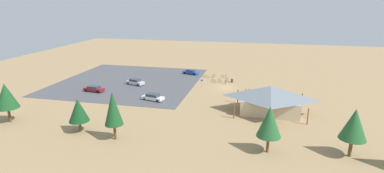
# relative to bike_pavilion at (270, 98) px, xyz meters

# --- Properties ---
(ground) EXTENTS (160.00, 160.00, 0.00)m
(ground) POSITION_rel_bike_pavilion_xyz_m (10.19, -15.04, -2.96)
(ground) COLOR #9E7F56
(ground) RESTS_ON ground
(parking_lot_asphalt) EXTENTS (34.83, 35.11, 0.05)m
(parking_lot_asphalt) POSITION_rel_bike_pavilion_xyz_m (35.16, -15.18, -2.94)
(parking_lot_asphalt) COLOR #4C4C51
(parking_lot_asphalt) RESTS_ON ground
(bike_pavilion) EXTENTS (12.83, 8.85, 5.26)m
(bike_pavilion) POSITION_rel_bike_pavilion_xyz_m (0.00, 0.00, 0.00)
(bike_pavilion) COLOR #C6B28E
(bike_pavilion) RESTS_ON ground
(trash_bin) EXTENTS (0.60, 0.60, 0.90)m
(trash_bin) POSITION_rel_bike_pavilion_xyz_m (8.94, -20.22, -2.51)
(trash_bin) COLOR brown
(trash_bin) RESTS_ON ground
(lot_sign) EXTENTS (0.56, 0.08, 2.20)m
(lot_sign) POSITION_rel_bike_pavilion_xyz_m (15.57, -13.44, -1.55)
(lot_sign) COLOR #99999E
(lot_sign) RESTS_ON ground
(pine_east) EXTENTS (3.37, 3.37, 6.79)m
(pine_east) POSITION_rel_bike_pavilion_xyz_m (0.50, 15.68, 1.62)
(pine_east) COLOR brown
(pine_east) RESTS_ON ground
(pine_far_west) EXTENTS (3.81, 3.81, 6.97)m
(pine_far_west) POSITION_rel_bike_pavilion_xyz_m (44.09, 14.57, 1.80)
(pine_far_west) COLOR brown
(pine_far_west) RESTS_ON ground
(pine_midwest) EXTENTS (3.51, 3.51, 6.86)m
(pine_midwest) POSITION_rel_bike_pavilion_xyz_m (-10.40, 14.40, 1.73)
(pine_midwest) COLOR brown
(pine_midwest) RESTS_ON ground
(pine_mideast) EXTENTS (2.77, 2.77, 7.58)m
(pine_mideast) POSITION_rel_bike_pavilion_xyz_m (23.13, 16.68, 1.99)
(pine_mideast) COLOR brown
(pine_mideast) RESTS_ON ground
(pine_center) EXTENTS (3.22, 3.22, 5.55)m
(pine_center) POSITION_rel_bike_pavilion_xyz_m (29.88, 15.41, 0.71)
(pine_center) COLOR brown
(pine_center) RESTS_ON ground
(bicycle_green_back_row) EXTENTS (1.70, 0.48, 0.86)m
(bicycle_green_back_row) POSITION_rel_bike_pavilion_xyz_m (16.36, -23.13, -2.59)
(bicycle_green_back_row) COLOR black
(bicycle_green_back_row) RESTS_ON ground
(bicycle_red_lone_east) EXTENTS (1.47, 1.07, 0.89)m
(bicycle_red_lone_east) POSITION_rel_bike_pavilion_xyz_m (13.58, -18.90, -2.57)
(bicycle_red_lone_east) COLOR black
(bicycle_red_lone_east) RESTS_ON ground
(bicycle_white_yard_right) EXTENTS (1.54, 0.89, 0.77)m
(bicycle_white_yard_right) POSITION_rel_bike_pavilion_xyz_m (-0.66, -9.47, -2.62)
(bicycle_white_yard_right) COLOR black
(bicycle_white_yard_right) RESTS_ON ground
(bicycle_blue_edge_north) EXTENTS (0.48, 1.72, 0.83)m
(bicycle_blue_edge_north) POSITION_rel_bike_pavilion_xyz_m (-2.66, -9.88, -2.60)
(bicycle_blue_edge_north) COLOR black
(bicycle_blue_edge_north) RESTS_ON ground
(bicycle_purple_front_row) EXTENTS (1.50, 0.96, 0.88)m
(bicycle_purple_front_row) POSITION_rel_bike_pavilion_xyz_m (-1.27, -13.61, -2.59)
(bicycle_purple_front_row) COLOR black
(bicycle_purple_front_row) RESTS_ON ground
(bicycle_black_yard_center) EXTENTS (0.66, 1.63, 0.78)m
(bicycle_black_yard_center) POSITION_rel_bike_pavilion_xyz_m (0.29, -12.25, -2.61)
(bicycle_black_yard_center) COLOR black
(bicycle_black_yard_center) RESTS_ON ground
(bicycle_silver_mid_cluster) EXTENTS (1.12, 1.44, 0.83)m
(bicycle_silver_mid_cluster) POSITION_rel_bike_pavilion_xyz_m (12.02, -19.49, -2.58)
(bicycle_silver_mid_cluster) COLOR black
(bicycle_silver_mid_cluster) RESTS_ON ground
(bicycle_orange_yard_left) EXTENTS (0.93, 1.58, 0.91)m
(bicycle_orange_yard_left) POSITION_rel_bike_pavilion_xyz_m (10.34, -20.74, -2.57)
(bicycle_orange_yard_left) COLOR black
(bicycle_orange_yard_left) RESTS_ON ground
(bicycle_teal_near_sign) EXTENTS (1.79, 0.48, 0.78)m
(bicycle_teal_near_sign) POSITION_rel_bike_pavilion_xyz_m (11.51, -24.60, -2.59)
(bicycle_teal_near_sign) COLOR black
(bicycle_teal_near_sign) RESTS_ON ground
(bicycle_yellow_trailside) EXTENTS (0.62, 1.61, 0.78)m
(bicycle_yellow_trailside) POSITION_rel_bike_pavilion_xyz_m (10.41, -18.32, -2.59)
(bicycle_yellow_trailside) COLOR black
(bicycle_yellow_trailside) RESTS_ON ground
(bicycle_green_edge_south) EXTENTS (1.72, 0.65, 0.82)m
(bicycle_green_edge_south) POSITION_rel_bike_pavilion_xyz_m (4.58, -12.38, -2.58)
(bicycle_green_edge_south) COLOR black
(bicycle_green_edge_south) RESTS_ON ground
(bicycle_red_near_porch) EXTENTS (0.83, 1.49, 0.76)m
(bicycle_red_near_porch) POSITION_rel_bike_pavilion_xyz_m (14.45, -24.08, -2.61)
(bicycle_red_near_porch) COLOR black
(bicycle_red_near_porch) RESTS_ON ground
(car_blue_end_stall) EXTENTS (4.64, 2.96, 1.30)m
(car_blue_end_stall) POSITION_rel_bike_pavilion_xyz_m (21.28, -26.29, -2.26)
(car_blue_end_stall) COLOR #1E42B2
(car_blue_end_stall) RESTS_ON parking_lot_asphalt
(car_silver_inner_stall) EXTENTS (4.97, 3.18, 1.45)m
(car_silver_inner_stall) POSITION_rel_bike_pavilion_xyz_m (32.31, -12.46, -2.19)
(car_silver_inner_stall) COLOR #BCBCC1
(car_silver_inner_stall) RESTS_ON parking_lot_asphalt
(car_white_front_row) EXTENTS (5.03, 2.89, 1.38)m
(car_white_front_row) POSITION_rel_bike_pavilion_xyz_m (23.84, -2.04, -2.23)
(car_white_front_row) COLOR white
(car_white_front_row) RESTS_ON parking_lot_asphalt
(car_maroon_aisle_side) EXTENTS (4.88, 2.40, 1.33)m
(car_maroon_aisle_side) POSITION_rel_bike_pavilion_xyz_m (39.25, -4.87, -2.24)
(car_maroon_aisle_side) COLOR maroon
(car_maroon_aisle_side) RESTS_ON parking_lot_asphalt
(visitor_by_pavilion) EXTENTS (0.36, 0.36, 1.68)m
(visitor_by_pavilion) POSITION_rel_bike_pavilion_xyz_m (-3.03, -8.08, -2.08)
(visitor_by_pavilion) COLOR #2D3347
(visitor_by_pavilion) RESTS_ON ground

